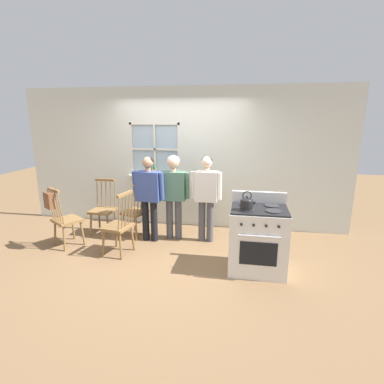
{
  "coord_description": "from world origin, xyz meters",
  "views": [
    {
      "loc": [
        1.23,
        -4.3,
        2.12
      ],
      "look_at": [
        0.44,
        0.15,
        1.0
      ],
      "focal_mm": 28.0,
      "sensor_mm": 36.0,
      "label": 1
    }
  ],
  "objects_px": {
    "chair_near_wall": "(119,226)",
    "chair_center_cluster": "(136,212)",
    "chair_near_stove": "(103,210)",
    "person_adult_right": "(206,192)",
    "chair_by_window": "(66,220)",
    "handbag": "(49,200)",
    "person_teen_center": "(174,189)",
    "stove": "(258,239)",
    "person_elderly_left": "(149,191)",
    "kettle": "(247,203)",
    "potted_plant": "(153,171)"
  },
  "relations": [
    {
      "from": "chair_center_cluster",
      "to": "person_adult_right",
      "type": "relative_size",
      "value": 0.68
    },
    {
      "from": "chair_near_wall",
      "to": "chair_near_stove",
      "type": "height_order",
      "value": "same"
    },
    {
      "from": "stove",
      "to": "chair_near_wall",
      "type": "bearing_deg",
      "value": 175.72
    },
    {
      "from": "chair_near_stove",
      "to": "stove",
      "type": "height_order",
      "value": "stove"
    },
    {
      "from": "chair_near_wall",
      "to": "person_elderly_left",
      "type": "relative_size",
      "value": 0.69
    },
    {
      "from": "chair_by_window",
      "to": "handbag",
      "type": "bearing_deg",
      "value": 90.0
    },
    {
      "from": "chair_near_stove",
      "to": "potted_plant",
      "type": "bearing_deg",
      "value": 41.54
    },
    {
      "from": "chair_by_window",
      "to": "chair_near_stove",
      "type": "bearing_deg",
      "value": -86.87
    },
    {
      "from": "person_adult_right",
      "to": "handbag",
      "type": "distance_m",
      "value": 2.55
    },
    {
      "from": "person_teen_center",
      "to": "person_adult_right",
      "type": "distance_m",
      "value": 0.58
    },
    {
      "from": "person_teen_center",
      "to": "chair_by_window",
      "type": "bearing_deg",
      "value": -160.76
    },
    {
      "from": "chair_center_cluster",
      "to": "kettle",
      "type": "relative_size",
      "value": 4.14
    },
    {
      "from": "chair_near_stove",
      "to": "potted_plant",
      "type": "xyz_separation_m",
      "value": [
        0.77,
        0.66,
        0.64
      ]
    },
    {
      "from": "chair_by_window",
      "to": "person_elderly_left",
      "type": "relative_size",
      "value": 0.69
    },
    {
      "from": "person_elderly_left",
      "to": "chair_near_stove",
      "type": "bearing_deg",
      "value": 176.45
    },
    {
      "from": "kettle",
      "to": "person_adult_right",
      "type": "bearing_deg",
      "value": 123.13
    },
    {
      "from": "chair_near_stove",
      "to": "person_adult_right",
      "type": "distance_m",
      "value": 1.98
    },
    {
      "from": "chair_by_window",
      "to": "chair_near_wall",
      "type": "bearing_deg",
      "value": -155.21
    },
    {
      "from": "person_elderly_left",
      "to": "handbag",
      "type": "bearing_deg",
      "value": -148.72
    },
    {
      "from": "kettle",
      "to": "chair_near_wall",
      "type": "bearing_deg",
      "value": 171.58
    },
    {
      "from": "chair_near_wall",
      "to": "potted_plant",
      "type": "relative_size",
      "value": 2.96
    },
    {
      "from": "chair_near_stove",
      "to": "handbag",
      "type": "relative_size",
      "value": 3.33
    },
    {
      "from": "person_teen_center",
      "to": "kettle",
      "type": "height_order",
      "value": "person_teen_center"
    },
    {
      "from": "chair_near_wall",
      "to": "handbag",
      "type": "relative_size",
      "value": 3.33
    },
    {
      "from": "chair_by_window",
      "to": "chair_center_cluster",
      "type": "height_order",
      "value": "same"
    },
    {
      "from": "chair_near_stove",
      "to": "chair_center_cluster",
      "type": "bearing_deg",
      "value": 0.32
    },
    {
      "from": "chair_by_window",
      "to": "kettle",
      "type": "height_order",
      "value": "kettle"
    },
    {
      "from": "chair_center_cluster",
      "to": "chair_near_stove",
      "type": "relative_size",
      "value": 1.0
    },
    {
      "from": "person_teen_center",
      "to": "potted_plant",
      "type": "height_order",
      "value": "person_teen_center"
    },
    {
      "from": "person_adult_right",
      "to": "stove",
      "type": "xyz_separation_m",
      "value": [
        0.85,
        -0.9,
        -0.42
      ]
    },
    {
      "from": "chair_center_cluster",
      "to": "chair_near_stove",
      "type": "height_order",
      "value": "same"
    },
    {
      "from": "chair_by_window",
      "to": "chair_near_wall",
      "type": "relative_size",
      "value": 1.0
    },
    {
      "from": "handbag",
      "to": "person_adult_right",
      "type": "bearing_deg",
      "value": 18.48
    },
    {
      "from": "chair_near_stove",
      "to": "stove",
      "type": "bearing_deg",
      "value": -17.41
    },
    {
      "from": "person_elderly_left",
      "to": "handbag",
      "type": "distance_m",
      "value": 1.58
    },
    {
      "from": "potted_plant",
      "to": "chair_near_stove",
      "type": "bearing_deg",
      "value": -139.51
    },
    {
      "from": "chair_near_stove",
      "to": "stove",
      "type": "xyz_separation_m",
      "value": [
        2.78,
        -0.93,
        0.02
      ]
    },
    {
      "from": "person_elderly_left",
      "to": "chair_by_window",
      "type": "bearing_deg",
      "value": -153.94
    },
    {
      "from": "chair_near_wall",
      "to": "stove",
      "type": "bearing_deg",
      "value": 96.74
    },
    {
      "from": "chair_center_cluster",
      "to": "person_teen_center",
      "type": "height_order",
      "value": "person_teen_center"
    },
    {
      "from": "chair_near_stove",
      "to": "handbag",
      "type": "bearing_deg",
      "value": -119.0
    },
    {
      "from": "person_teen_center",
      "to": "stove",
      "type": "xyz_separation_m",
      "value": [
        1.43,
        -0.92,
        -0.45
      ]
    },
    {
      "from": "chair_near_wall",
      "to": "potted_plant",
      "type": "xyz_separation_m",
      "value": [
        0.14,
        1.43,
        0.64
      ]
    },
    {
      "from": "chair_near_wall",
      "to": "person_adult_right",
      "type": "bearing_deg",
      "value": 130.89
    },
    {
      "from": "chair_near_wall",
      "to": "person_adult_right",
      "type": "height_order",
      "value": "person_adult_right"
    },
    {
      "from": "chair_near_wall",
      "to": "chair_center_cluster",
      "type": "xyz_separation_m",
      "value": [
        0.0,
        0.76,
        0.0
      ]
    },
    {
      "from": "person_elderly_left",
      "to": "person_teen_center",
      "type": "xyz_separation_m",
      "value": [
        0.4,
        0.16,
        0.03
      ]
    },
    {
      "from": "chair_by_window",
      "to": "chair_near_wall",
      "type": "xyz_separation_m",
      "value": [
        0.99,
        -0.13,
        0.0
      ]
    },
    {
      "from": "chair_near_stove",
      "to": "handbag",
      "type": "distance_m",
      "value": 1.04
    },
    {
      "from": "kettle",
      "to": "chair_near_stove",
      "type": "bearing_deg",
      "value": 157.87
    }
  ]
}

